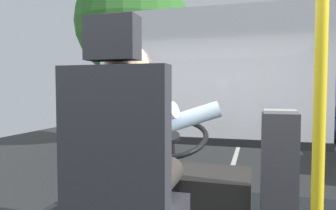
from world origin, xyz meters
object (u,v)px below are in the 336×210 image
(steering_console, at_px, (182,191))
(fare_box, at_px, (279,182))
(handrail_pole, at_px, (320,107))
(parked_car_white, at_px, (312,106))
(driver_seat, at_px, (124,193))
(parked_car_charcoal, at_px, (328,110))
(bus_driver, at_px, (133,147))

(steering_console, distance_m, fare_box, 0.84)
(handrail_pole, height_order, parked_car_white, handrail_pole)
(driver_seat, height_order, handrail_pole, handrail_pole)
(steering_console, bearing_deg, parked_car_white, 78.25)
(parked_car_white, bearing_deg, steering_console, -101.75)
(steering_console, relative_size, fare_box, 1.17)
(parked_car_white, bearing_deg, parked_car_charcoal, -91.65)
(handrail_pole, bearing_deg, steering_console, 123.56)
(bus_driver, xyz_separation_m, parked_car_charcoal, (4.52, 17.66, -0.95))
(handrail_pole, relative_size, fare_box, 2.15)
(handrail_pole, relative_size, parked_car_white, 0.52)
(parked_car_white, bearing_deg, driver_seat, -101.19)
(driver_seat, bearing_deg, fare_box, 48.69)
(steering_console, bearing_deg, fare_box, -25.03)
(bus_driver, bearing_deg, fare_box, 44.48)
(handrail_pole, height_order, parked_car_charcoal, handrail_pole)
(driver_seat, relative_size, parked_car_white, 0.35)
(bus_driver, relative_size, fare_box, 0.86)
(bus_driver, relative_size, handrail_pole, 0.40)
(driver_seat, height_order, parked_car_white, driver_seat)
(parked_car_charcoal, bearing_deg, bus_driver, -104.35)
(driver_seat, bearing_deg, parked_car_white, 78.81)
(steering_console, height_order, fare_box, fare_box)
(driver_seat, bearing_deg, parked_car_charcoal, 75.73)
(driver_seat, xyz_separation_m, steering_console, (-0.00, 1.16, -0.37))
(driver_seat, xyz_separation_m, fare_box, (0.72, 0.82, -0.13))
(parked_car_charcoal, bearing_deg, fare_box, -102.62)
(driver_seat, relative_size, fare_box, 1.46)
(bus_driver, height_order, handrail_pole, handrail_pole)
(steering_console, bearing_deg, parked_car_charcoal, 74.78)
(fare_box, bearing_deg, bus_driver, -135.52)
(steering_console, xyz_separation_m, fare_box, (0.72, -0.34, 0.24))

